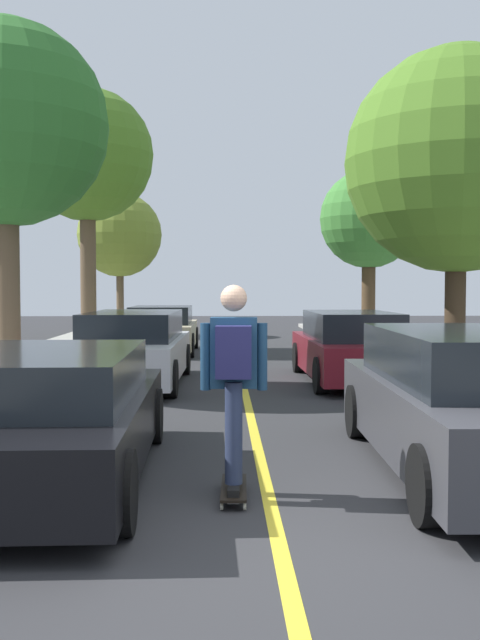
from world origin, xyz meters
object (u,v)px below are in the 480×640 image
Objects in this scene: street_tree_right_nearest at (457,161)px; skateboard at (234,488)px; parked_car_right_nearest at (471,402)px; fire_hydrant at (42,364)px; skateboarder at (234,373)px; parked_car_left_nearest at (47,415)px; street_tree_left_near at (87,157)px; parked_car_right_near at (350,348)px; street_tree_left_nearest at (6,126)px; street_tree_left_far at (120,235)px; parked_car_left_near at (133,348)px; parked_car_left_far at (162,330)px; street_tree_right_near at (369,220)px.

street_tree_right_nearest is 9.86m from skateboard.
parked_car_right_nearest is 8.02m from fire_hydrant.
skateboard is 0.48× the size of skateboarder.
parked_car_left_nearest is 14.55m from street_tree_left_near.
street_tree_left_nearest is at bearing -169.98° from parked_car_right_near.
skateboarder is (3.84, -14.22, -4.35)m from street_tree_left_near.
street_tree_left_near reaches higher than street_tree_left_far.
parked_car_right_near is 2.61× the size of skateboarder.
parked_car_right_nearest reaches higher than parked_car_left_near.
parked_car_left_nearest reaches higher than skateboard.
street_tree_left_nearest reaches higher than street_tree_left_far.
parked_car_left_far is at bearing 97.27° from skateboard.
parked_car_left_near is at bearing 103.52° from skateboard.
street_tree_left_far reaches higher than parked_car_right_near.
street_tree_left_near reaches higher than parked_car_right_near.
parked_car_right_nearest is 15.47m from street_tree_left_near.
street_tree_left_far is 15.25m from street_tree_right_nearest.
street_tree_left_nearest is at bearing -171.61° from street_tree_right_nearest.
street_tree_left_nearest is at bearing -130.95° from street_tree_right_near.
parked_car_left_near is at bearing 28.20° from fire_hydrant.
skateboard is at bearing -19.45° from parked_car_left_nearest.
fire_hydrant is at bearing -85.71° from street_tree_left_near.
parked_car_right_near is (4.14, 0.29, -0.02)m from parked_car_left_near.
parked_car_left_nearest is 16.98m from street_tree_right_near.
parked_car_left_near is 13.70m from street_tree_left_far.
parked_car_left_far is 4.97× the size of skateboard.
street_tree_right_nearest is 9.51m from skateboarder.
street_tree_left_far reaches higher than parked_car_left_nearest.
parked_car_left_near reaches higher than parked_car_left_far.
street_tree_right_nearest is (6.22, 0.41, 3.57)m from parked_car_left_near.
parked_car_right_nearest reaches higher than skateboard.
street_tree_right_nearest reaches higher than fire_hydrant.
street_tree_left_far is at bearing 115.71° from parked_car_right_near.
skateboard is at bearing -107.30° from parked_car_right_near.
street_tree_right_near is (6.22, 15.46, 3.26)m from parked_car_left_nearest.
street_tree_left_near is 1.36× the size of street_tree_right_near.
parked_car_right_nearest is 6.78m from parked_car_right_near.
street_tree_left_near is at bearing 105.11° from skateboarder.
street_tree_left_near is 6.58m from street_tree_left_far.
street_tree_right_near reaches higher than parked_car_left_near.
parked_car_left_near is (0.00, 6.72, 0.06)m from parked_car_left_nearest.
parked_car_left_far is 2.39× the size of skateboarder.
parked_car_right_near is at bearing 90.00° from parked_car_right_nearest.
street_tree_left_nearest is at bearing -90.00° from street_tree_left_near.
parked_car_right_nearest is at bearing -42.42° from street_tree_left_nearest.
street_tree_left_near is (-6.22, 6.56, 4.79)m from parked_car_right_near.
street_tree_right_nearest is at bearing -44.49° from parked_car_left_far.
skateboarder is at bearing -76.55° from parked_car_left_near.
street_tree_right_near reaches higher than parked_car_right_near.
parked_car_left_nearest is at bearing -70.66° from street_tree_left_nearest.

